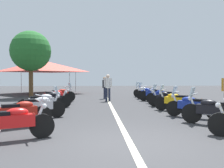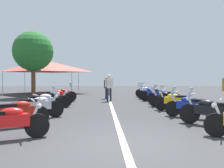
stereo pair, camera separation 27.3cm
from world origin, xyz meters
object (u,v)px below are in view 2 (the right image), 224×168
motorcycle_right_row_5 (164,97)px  motorcycle_right_row_7 (150,93)px  motorcycle_right_row_8 (147,92)px  motorcycle_right_row_2 (191,106)px  motorcycle_left_row_2 (37,106)px  motorcycle_left_row_6 (61,95)px  bystander_0 (106,86)px  roadside_tree_0 (33,51)px  event_tent (45,66)px  motorcycle_left_row_1 (16,113)px  bystander_1 (109,86)px  motorcycle_right_row_4 (167,99)px  motorcycle_right_row_6 (155,94)px  motorcycle_left_row_0 (5,122)px  traffic_cone_1 (202,105)px  motorcycle_left_row_4 (50,99)px  motorcycle_right_row_1 (212,111)px  motorcycle_right_row_3 (176,101)px  motorcycle_left_row_5 (55,97)px  motorcycle_left_row_3 (41,103)px

motorcycle_right_row_5 → motorcycle_right_row_7: motorcycle_right_row_7 is taller
motorcycle_right_row_8 → motorcycle_right_row_2: bearing=128.4°
motorcycle_left_row_2 → motorcycle_left_row_6: bearing=66.7°
bystander_0 → motorcycle_right_row_5: bearing=-52.3°
roadside_tree_0 → event_tent: size_ratio=0.79×
motorcycle_left_row_1 → bystander_1: size_ratio=1.07×
motorcycle_left_row_2 → motorcycle_right_row_7: motorcycle_left_row_2 is taller
roadside_tree_0 → motorcycle_right_row_5: bearing=-120.6°
motorcycle_left_row_1 → motorcycle_right_row_4: motorcycle_right_row_4 is taller
motorcycle_right_row_6 → bystander_1: size_ratio=1.05×
motorcycle_right_row_8 → roadside_tree_0: 9.28m
motorcycle_left_row_0 → bystander_1: 10.01m
motorcycle_right_row_7 → traffic_cone_1: 6.11m
motorcycle_right_row_4 → event_tent: 14.58m
motorcycle_left_row_4 → motorcycle_right_row_5: motorcycle_right_row_5 is taller
motorcycle_right_row_2 → event_tent: size_ratio=0.27×
motorcycle_left_row_1 → motorcycle_left_row_4: same height
motorcycle_left_row_2 → bystander_1: 7.07m
motorcycle_right_row_6 → event_tent: event_tent is taller
motorcycle_right_row_8 → traffic_cone_1: bearing=136.8°
motorcycle_right_row_1 → motorcycle_right_row_3: (3.19, 0.13, -0.00)m
traffic_cone_1 → roadside_tree_0: size_ratio=0.12×
motorcycle_left_row_6 → motorcycle_right_row_8: bearing=2.0°
motorcycle_left_row_5 → motorcycle_right_row_4: 6.10m
motorcycle_right_row_6 → motorcycle_right_row_7: size_ratio=1.05×
motorcycle_left_row_3 → motorcycle_left_row_4: size_ratio=0.94×
motorcycle_left_row_1 → motorcycle_right_row_5: (6.09, -6.13, 0.00)m
motorcycle_right_row_8 → motorcycle_right_row_7: bearing=126.9°
motorcycle_left_row_2 → bystander_1: size_ratio=1.11×
motorcycle_left_row_2 → motorcycle_right_row_4: motorcycle_left_row_2 is taller
motorcycle_left_row_0 → traffic_cone_1: (4.81, -6.84, -0.16)m
motorcycle_right_row_5 → motorcycle_right_row_6: motorcycle_right_row_6 is taller
motorcycle_right_row_6 → motorcycle_right_row_3: bearing=120.4°
bystander_1 → roadside_tree_0: bearing=71.6°
motorcycle_left_row_3 → motorcycle_right_row_1: size_ratio=1.11×
bystander_0 → motorcycle_right_row_1: bearing=-74.5°
motorcycle_left_row_2 → motorcycle_right_row_1: size_ratio=1.10×
motorcycle_right_row_8 → traffic_cone_1: 7.78m
motorcycle_left_row_6 → bystander_1: (0.30, -3.00, 0.55)m
motorcycle_right_row_8 → event_tent: bearing=9.0°
motorcycle_right_row_8 → roadside_tree_0: size_ratio=0.32×
motorcycle_left_row_1 → motorcycle_left_row_2: 1.61m
event_tent → traffic_cone_1: bearing=-142.1°
motorcycle_right_row_5 → event_tent: 13.64m
motorcycle_right_row_4 → motorcycle_right_row_7: (4.57, -0.07, 0.00)m
motorcycle_right_row_4 → bystander_0: 6.09m
bystander_0 → motorcycle_right_row_7: bearing=-14.9°
bystander_1 → traffic_cone_1: bearing=-128.5°
roadside_tree_0 → event_tent: (4.79, 0.19, -0.90)m
motorcycle_right_row_1 → motorcycle_right_row_2: (1.45, 0.10, -0.01)m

